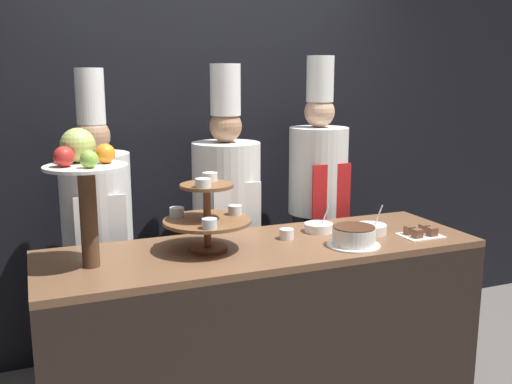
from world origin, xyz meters
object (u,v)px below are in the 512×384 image
object	(u,v)px
cake_square_tray	(421,233)
cup_white	(287,234)
chef_left	(98,227)
chef_center_right	(318,195)
serving_bowl_far	(319,227)
tiered_stand	(207,214)
chef_center_left	(227,212)
serving_bowl_near	(371,229)
fruit_pedestal	(84,170)
cake_round	(354,237)

from	to	relation	value
cake_square_tray	cup_white	bearing A→B (deg)	162.12
chef_left	chef_center_right	size ratio (longest dim) A/B	0.96
chef_center_right	serving_bowl_far	bearing A→B (deg)	-117.56
tiered_stand	serving_bowl_far	xyz separation A→B (m)	(0.65, 0.09, -0.15)
tiered_stand	chef_center_right	distance (m)	1.12
tiered_stand	cup_white	xyz separation A→B (m)	(0.43, 0.03, -0.15)
tiered_stand	cake_square_tray	xyz separation A→B (m)	(1.10, -0.19, -0.16)
serving_bowl_far	chef_center_right	xyz separation A→B (m)	(0.28, 0.54, 0.05)
serving_bowl_far	chef_center_left	size ratio (longest dim) A/B	0.08
cup_white	serving_bowl_near	distance (m)	0.46
tiered_stand	serving_bowl_far	size ratio (longest dim) A/B	2.77
fruit_pedestal	cake_round	world-z (taller)	fruit_pedestal
fruit_pedestal	chef_center_left	xyz separation A→B (m)	(0.87, 0.64, -0.40)
chef_center_left	cake_square_tray	bearing A→B (deg)	-45.89
cup_white	cake_square_tray	world-z (taller)	cup_white
cake_round	serving_bowl_near	xyz separation A→B (m)	(0.20, 0.16, -0.02)
cup_white	chef_center_right	world-z (taller)	chef_center_right
serving_bowl_far	chef_center_left	bearing A→B (deg)	122.02
cake_round	cup_white	world-z (taller)	cake_round
cake_square_tray	tiered_stand	bearing A→B (deg)	170.25
tiered_stand	cup_white	distance (m)	0.46
serving_bowl_near	serving_bowl_far	distance (m)	0.28
tiered_stand	cake_round	distance (m)	0.73
fruit_pedestal	cup_white	xyz separation A→B (m)	(0.98, 0.04, -0.40)
cake_square_tray	chef_left	bearing A→B (deg)	152.21
tiered_stand	cup_white	world-z (taller)	tiered_stand
serving_bowl_far	chef_center_left	world-z (taller)	chef_center_left
cake_square_tray	chef_center_left	bearing A→B (deg)	134.11
cup_white	chef_left	size ratio (longest dim) A/B	0.04
fruit_pedestal	tiered_stand	bearing A→B (deg)	1.62
chef_center_right	serving_bowl_near	bearing A→B (deg)	-93.34
fruit_pedestal	cake_square_tray	size ratio (longest dim) A/B	2.87
serving_bowl_far	cake_square_tray	bearing A→B (deg)	-31.44
serving_bowl_near	serving_bowl_far	size ratio (longest dim) A/B	1.09
tiered_stand	cup_white	size ratio (longest dim) A/B	5.76
fruit_pedestal	serving_bowl_near	size ratio (longest dim) A/B	3.63
chef_center_right	chef_left	bearing A→B (deg)	-180.00
tiered_stand	cake_round	size ratio (longest dim) A/B	1.60
fruit_pedestal	chef_center_left	bearing A→B (deg)	36.43
cake_square_tray	chef_center_right	distance (m)	0.83
tiered_stand	chef_center_left	world-z (taller)	chef_center_left
cake_round	chef_center_left	distance (m)	0.91
fruit_pedestal	cake_square_tray	world-z (taller)	fruit_pedestal
serving_bowl_near	chef_center_left	xyz separation A→B (m)	(-0.58, 0.67, -0.00)
cup_white	serving_bowl_far	world-z (taller)	serving_bowl_far
cake_round	fruit_pedestal	bearing A→B (deg)	171.17
cup_white	chef_center_right	bearing A→B (deg)	50.17
cake_round	cup_white	size ratio (longest dim) A/B	3.59
tiered_stand	chef_left	xyz separation A→B (m)	(-0.44, 0.62, -0.18)
tiered_stand	cake_square_tray	bearing A→B (deg)	-9.75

